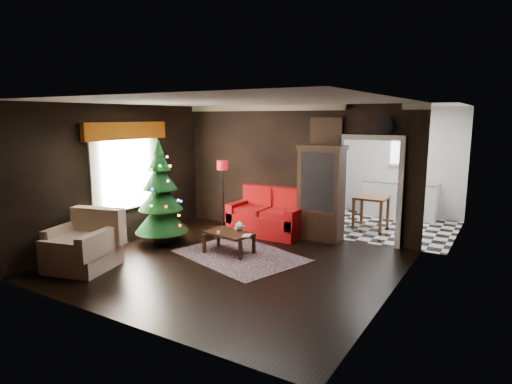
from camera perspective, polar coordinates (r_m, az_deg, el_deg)
The scene contains 26 objects.
floor at distance 7.66m, azimuth -3.53°, elevation -9.51°, with size 5.50×5.50×0.00m, color black.
ceiling at distance 7.23m, azimuth -3.77°, elevation 11.92°, with size 5.50×5.50×0.00m, color white.
wall_back at distance 9.45m, azimuth 5.03°, elevation 2.93°, with size 5.50×5.50×0.00m, color black.
wall_front at distance 5.49m, azimuth -18.71°, elevation -2.68°, with size 5.50×5.50×0.00m, color black.
wall_left at distance 9.15m, azimuth -17.96°, elevation 2.25°, with size 5.50×5.50×0.00m, color black.
wall_right at distance 6.19m, azimuth 17.75°, elevation -1.22°, with size 5.50×5.50×0.00m, color black.
doorway at distance 8.90m, azimuth 14.86°, elevation -0.09°, with size 1.10×0.10×2.10m, color beige, non-canonical shape.
left_window at distance 9.25m, azimuth -16.88°, elevation 2.69°, with size 0.05×1.60×1.40m, color white.
valance at distance 9.13m, azimuth -16.80°, elevation 7.77°, with size 0.12×2.10×0.35m, color #9E450C.
kitchen_floor at distance 10.53m, azimuth 16.93°, elevation -4.49°, with size 3.00×3.00×0.00m, color white.
kitchen_window at distance 11.67m, azimuth 19.14°, elevation 5.22°, with size 0.70×0.06×0.70m, color white.
rug at distance 8.07m, azimuth -2.15°, elevation -8.43°, with size 2.25×1.64×0.01m, color #3A3036.
loveseat at distance 9.40m, azimuth 1.54°, elevation -2.65°, with size 1.70×0.90×1.00m, color #960304, non-canonical shape.
curio_cabinet at distance 9.01m, azimuth 8.62°, elevation -0.39°, with size 0.90×0.45×1.90m, color black, non-canonical shape.
floor_lamp at distance 9.55m, azimuth -4.43°, elevation -0.45°, with size 0.26×0.26×1.55m, color black, non-canonical shape.
christmas_tree at distance 8.79m, azimuth -12.59°, elevation -0.11°, with size 1.06×1.06×2.02m, color black, non-canonical shape.
armchair at distance 7.87m, azimuth -22.15°, elevation -6.20°, with size 1.03×1.03×1.05m, color tan, non-canonical shape.
coffee_table at distance 8.16m, azimuth -3.63°, elevation -6.72°, with size 0.89×0.54×0.40m, color black, non-canonical shape.
teapot at distance 8.20m, azimuth -2.25°, elevation -4.54°, with size 0.18×0.18×0.17m, color beige, non-canonical shape.
cup_a at distance 8.25m, azimuth -2.66°, elevation -4.86°, with size 0.07×0.07×0.06m, color white.
cup_b at distance 8.01m, azimuth -5.01°, elevation -5.34°, with size 0.07×0.07×0.06m, color white.
book at distance 7.83m, azimuth -1.76°, elevation -5.14°, with size 0.14×0.01×0.19m, color #7F5C4B.
wall_clock at distance 8.66m, azimuth 16.76°, elevation 8.41°, with size 0.32×0.32×0.06m, color white.
painting at distance 9.04m, azimuth 9.29°, elevation 7.92°, with size 0.62×0.05×0.52m, color #AA7B45.
kitchen_counter at distance 11.58m, azimuth 18.52°, elevation -1.02°, with size 1.80×0.60×0.90m, color white.
kitchen_table at distance 10.24m, azimuth 14.99°, elevation -2.66°, with size 0.70×0.70×0.75m, color brown, non-canonical shape.
Camera 1 is at (4.13, -5.93, 2.55)m, focal length 30.14 mm.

